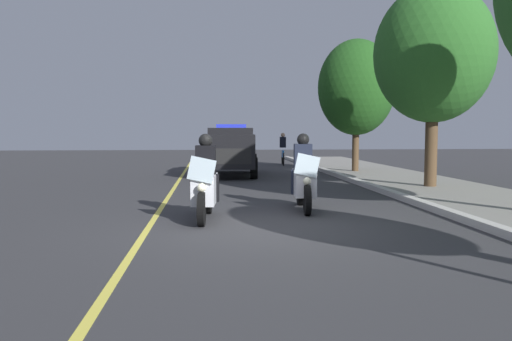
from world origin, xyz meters
TOP-DOWN VIEW (x-y plane):
  - ground_plane at (0.00, 0.00)m, footprint 80.00×80.00m
  - curb_strip at (0.00, 3.92)m, footprint 48.00×0.24m
  - lane_stripe_center at (0.00, -2.14)m, footprint 48.00×0.12m
  - police_motorcycle_lead_left at (-0.97, -1.11)m, footprint 2.14×0.62m
  - police_motorcycle_lead_right at (-2.04, 1.08)m, footprint 2.14×0.62m
  - police_suv at (-11.35, -0.17)m, footprint 5.03×2.37m
  - cyclist_background at (-17.29, 2.76)m, footprint 1.76×0.34m
  - tree_far_back at (-5.74, 5.66)m, footprint 3.53×3.53m
  - tree_behind_suv at (-11.84, 5.08)m, footprint 3.20×3.20m

SIDE VIEW (x-z plane):
  - ground_plane at x=0.00m, z-range 0.00..0.00m
  - lane_stripe_center at x=0.00m, z-range 0.00..0.01m
  - curb_strip at x=0.00m, z-range 0.00..0.15m
  - police_motorcycle_lead_left at x=-0.97m, z-range -0.16..1.56m
  - police_motorcycle_lead_right at x=-2.04m, z-range -0.16..1.56m
  - cyclist_background at x=-17.29m, z-range 0.00..1.69m
  - police_suv at x=-11.35m, z-range 0.04..2.09m
  - tree_behind_suv at x=-11.84m, z-range 0.84..6.33m
  - tree_far_back at x=-5.74m, z-range 1.04..7.09m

